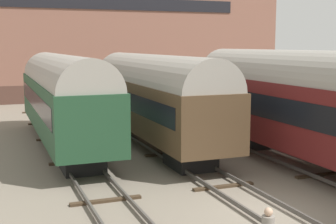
# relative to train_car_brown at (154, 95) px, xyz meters

# --- Properties ---
(ground_plane) EXTENTS (200.00, 200.00, 0.00)m
(ground_plane) POSITION_rel_train_car_brown_xyz_m (0.00, -11.27, -2.86)
(ground_plane) COLOR slate
(track_middle) EXTENTS (2.60, 60.00, 0.26)m
(track_middle) POSITION_rel_train_car_brown_xyz_m (0.00, -11.27, -2.72)
(track_middle) COLOR #4C4742
(track_middle) RESTS_ON ground
(train_car_brown) EXTENTS (3.13, 15.22, 5.09)m
(train_car_brown) POSITION_rel_train_car_brown_xyz_m (0.00, 0.00, 0.00)
(train_car_brown) COLOR black
(train_car_brown) RESTS_ON ground
(train_car_green) EXTENTS (3.04, 15.94, 5.10)m
(train_car_green) POSITION_rel_train_car_brown_xyz_m (-4.75, 1.54, 0.03)
(train_car_green) COLOR black
(train_car_green) RESTS_ON ground
(train_car_maroon) EXTENTS (3.07, 18.38, 5.37)m
(train_car_maroon) POSITION_rel_train_car_brown_xyz_m (4.75, -7.90, 0.20)
(train_car_maroon) COLOR black
(train_car_maroon) RESTS_ON ground
(warehouse_building) EXTENTS (39.45, 13.13, 17.54)m
(warehouse_building) POSITION_rel_train_car_brown_xyz_m (2.71, 28.57, 5.91)
(warehouse_building) COLOR #4F342A
(warehouse_building) RESTS_ON ground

